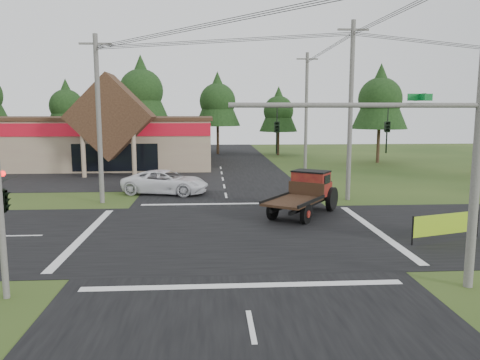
{
  "coord_description": "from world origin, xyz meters",
  "views": [
    {
      "loc": [
        -1.07,
        -21.93,
        5.82
      ],
      "look_at": [
        0.5,
        2.53,
        2.2
      ],
      "focal_mm": 35.0,
      "sensor_mm": 36.0,
      "label": 1
    }
  ],
  "objects": [
    {
      "name": "ground",
      "position": [
        0.0,
        0.0,
        0.0
      ],
      "size": [
        120.0,
        120.0,
        0.0
      ],
      "primitive_type": "plane",
      "color": "#284117",
      "rests_on": "ground"
    },
    {
      "name": "traffic_signal_corner",
      "position": [
        -7.5,
        -7.32,
        3.52
      ],
      "size": [
        0.53,
        2.48,
        4.4
      ],
      "color": "#595651",
      "rests_on": "ground"
    },
    {
      "name": "tree_row_d",
      "position": [
        0.0,
        42.0,
        7.38
      ],
      "size": [
        6.16,
        6.16,
        11.11
      ],
      "color": "#332316",
      "rests_on": "ground"
    },
    {
      "name": "tree_row_c",
      "position": [
        -10.0,
        41.0,
        8.72
      ],
      "size": [
        7.28,
        7.28,
        13.13
      ],
      "color": "#332316",
      "rests_on": "ground"
    },
    {
      "name": "utility_pole_nr",
      "position": [
        7.5,
        -7.5,
        5.64
      ],
      "size": [
        2.0,
        0.3,
        11.0
      ],
      "color": "#595651",
      "rests_on": "ground"
    },
    {
      "name": "utility_pole_n",
      "position": [
        8.0,
        22.0,
        5.74
      ],
      "size": [
        2.0,
        0.3,
        11.2
      ],
      "color": "#595651",
      "rests_on": "ground"
    },
    {
      "name": "tree_row_b",
      "position": [
        -20.0,
        42.0,
        6.7
      ],
      "size": [
        5.6,
        5.6,
        10.1
      ],
      "color": "#332316",
      "rests_on": "ground"
    },
    {
      "name": "road_ew",
      "position": [
        0.0,
        0.0,
        0.01
      ],
      "size": [
        120.0,
        12.0,
        0.02
      ],
      "primitive_type": "cube",
      "color": "black",
      "rests_on": "ground"
    },
    {
      "name": "white_pickup",
      "position": [
        -4.25,
        11.12,
        0.84
      ],
      "size": [
        6.52,
        4.16,
        1.67
      ],
      "primitive_type": "imported",
      "rotation": [
        0.0,
        0.0,
        1.32
      ],
      "color": "white",
      "rests_on": "ground"
    },
    {
      "name": "tree_row_e",
      "position": [
        8.0,
        40.0,
        6.03
      ],
      "size": [
        5.04,
        5.04,
        9.09
      ],
      "color": "#332316",
      "rests_on": "ground"
    },
    {
      "name": "tree_side_ne",
      "position": [
        18.0,
        30.0,
        7.38
      ],
      "size": [
        6.16,
        6.16,
        11.11
      ],
      "color": "#332316",
      "rests_on": "ground"
    },
    {
      "name": "utility_pole_ne",
      "position": [
        8.0,
        8.0,
        5.89
      ],
      "size": [
        2.0,
        0.3,
        11.5
      ],
      "color": "#595651",
      "rests_on": "ground"
    },
    {
      "name": "antique_flatbed_truck",
      "position": [
        4.05,
        3.47,
        1.24
      ],
      "size": [
        5.23,
        6.14,
        2.47
      ],
      "primitive_type": null,
      "rotation": [
        0.0,
        0.0,
        -0.61
      ],
      "color": "#530B11",
      "rests_on": "ground"
    },
    {
      "name": "cvs_building",
      "position": [
        -15.7,
        29.57,
        2.78
      ],
      "size": [
        30.4,
        18.2,
        9.19
      ],
      "color": "gray",
      "rests_on": "ground"
    },
    {
      "name": "parking_apron",
      "position": [
        -14.0,
        19.0,
        0.01
      ],
      "size": [
        28.0,
        14.0,
        0.02
      ],
      "primitive_type": "cube",
      "color": "black",
      "rests_on": "ground"
    },
    {
      "name": "roadside_banner",
      "position": [
        9.5,
        -2.1,
        0.66
      ],
      "size": [
        3.71,
        1.25,
        1.31
      ],
      "primitive_type": null,
      "rotation": [
        0.0,
        0.0,
        0.3
      ],
      "color": "#82AE17",
      "rests_on": "ground"
    },
    {
      "name": "utility_pole_nw",
      "position": [
        -8.0,
        8.0,
        5.39
      ],
      "size": [
        2.0,
        0.3,
        10.5
      ],
      "color": "#595651",
      "rests_on": "ground"
    },
    {
      "name": "road_ns",
      "position": [
        0.0,
        0.0,
        0.01
      ],
      "size": [
        12.0,
        120.0,
        0.02
      ],
      "primitive_type": "cube",
      "color": "black",
      "rests_on": "ground"
    },
    {
      "name": "traffic_signal_mast",
      "position": [
        5.82,
        -7.5,
        4.43
      ],
      "size": [
        8.12,
        0.24,
        7.0
      ],
      "color": "#595651",
      "rests_on": "ground"
    }
  ]
}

